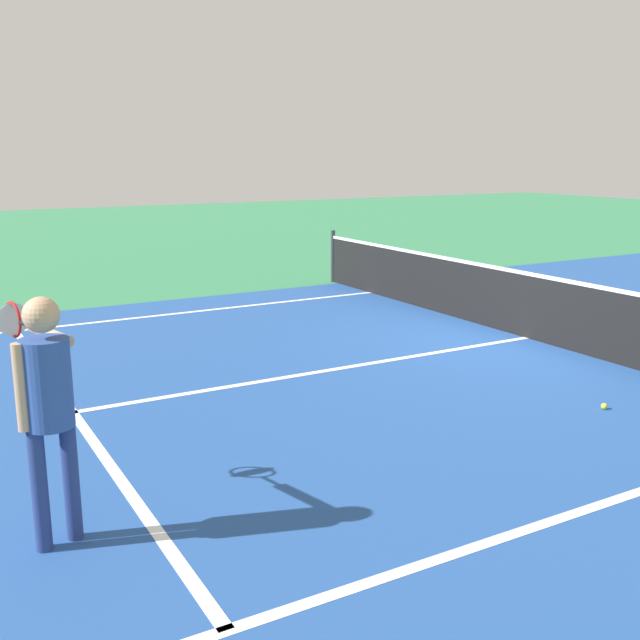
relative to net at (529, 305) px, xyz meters
name	(u,v)px	position (x,y,z in m)	size (l,w,h in m)	color
ground_plane	(527,338)	(0.00, 0.00, -0.49)	(60.00, 60.00, 0.00)	#337F51
court_surface_inbounds	(527,338)	(0.00, 0.00, -0.49)	(10.62, 24.40, 0.00)	#234C93
line_sideline_left	(47,328)	(-4.11, -5.95, -0.49)	(0.10, 11.89, 0.01)	white
line_sideline_right	(298,606)	(4.11, -5.95, -0.49)	(0.10, 11.89, 0.01)	white
line_service_near	(73,412)	(0.00, -6.40, -0.49)	(8.22, 0.10, 0.01)	white
line_center_service	(338,369)	(0.00, -3.20, -0.49)	(0.10, 6.40, 0.01)	white
net	(529,305)	(0.00, 0.00, 0.00)	(11.16, 0.09, 1.07)	#33383D
player_near	(46,393)	(2.63, -7.03, 0.59)	(1.24, 0.41, 1.73)	navy
tennis_ball_near_net	(604,406)	(2.65, -1.54, -0.46)	(0.07, 0.07, 0.07)	#CCE033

